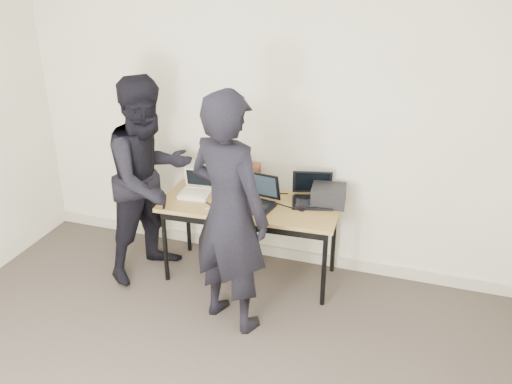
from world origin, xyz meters
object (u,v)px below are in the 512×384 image
at_px(equipment_box, 329,195).
at_px(person_typist, 229,214).
at_px(desk, 250,210).
at_px(laptop_beige, 196,190).
at_px(person_observer, 150,179).
at_px(laptop_center, 256,198).
at_px(laptop_right, 312,195).
at_px(leather_satchel, 239,177).

relative_size(equipment_box, person_typist, 0.15).
height_order(desk, person_typist, person_typist).
xyz_separation_m(laptop_beige, equipment_box, (1.13, 0.17, 0.04)).
height_order(desk, person_observer, person_observer).
xyz_separation_m(laptop_beige, person_observer, (-0.34, -0.17, 0.13)).
xyz_separation_m(person_typist, person_observer, (-0.90, 0.48, -0.04)).
height_order(desk, laptop_center, laptop_center).
distance_m(laptop_right, person_typist, 0.95).
bearing_deg(laptop_beige, person_observer, -158.54).
height_order(desk, laptop_beige, laptop_beige).
bearing_deg(person_observer, laptop_beige, -39.21).
bearing_deg(person_typist, laptop_right, -97.31).
xyz_separation_m(desk, laptop_beige, (-0.50, 0.02, 0.10)).
bearing_deg(person_observer, laptop_center, -56.88).
bearing_deg(leather_satchel, person_typist, -83.43).
bearing_deg(laptop_center, person_observer, -162.34).
relative_size(leather_satchel, person_observer, 0.21).
height_order(laptop_right, equipment_box, laptop_right).
xyz_separation_m(laptop_center, person_observer, (-0.90, -0.14, 0.11)).
height_order(laptop_beige, leather_satchel, leather_satchel).
height_order(leather_satchel, person_observer, person_observer).
relative_size(laptop_right, leather_satchel, 1.06).
xyz_separation_m(desk, person_observer, (-0.85, -0.15, 0.23)).
bearing_deg(person_observer, equipment_box, -52.65).
xyz_separation_m(desk, leather_satchel, (-0.18, 0.23, 0.19)).
distance_m(laptop_beige, person_observer, 0.41).
bearing_deg(desk, laptop_right, 19.75).
bearing_deg(laptop_beige, desk, -7.40).
height_order(laptop_beige, equipment_box, laptop_beige).
height_order(person_typist, person_observer, person_typist).
xyz_separation_m(leather_satchel, person_observer, (-0.67, -0.38, 0.04)).
bearing_deg(laptop_beige, laptop_right, 5.37).
height_order(laptop_center, equipment_box, laptop_center).
height_order(laptop_center, leather_satchel, laptop_center).
height_order(laptop_center, laptop_right, laptop_center).
height_order(equipment_box, person_observer, person_observer).
bearing_deg(person_typist, leather_satchel, -54.56).
relative_size(leather_satchel, person_typist, 0.20).
relative_size(desk, person_typist, 0.82).
distance_m(desk, laptop_beige, 0.51).
xyz_separation_m(equipment_box, person_observer, (-1.48, -0.34, 0.09)).
distance_m(leather_satchel, person_observer, 0.77).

